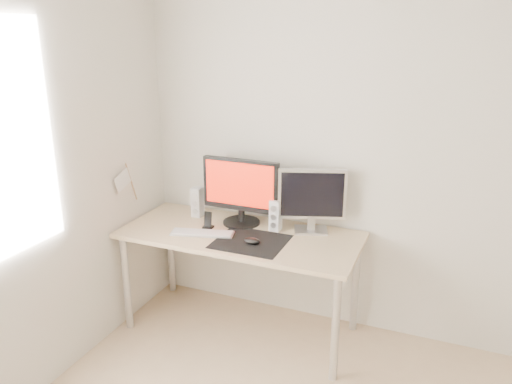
% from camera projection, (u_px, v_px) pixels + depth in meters
% --- Properties ---
extents(wall_back, '(3.50, 0.00, 3.50)m').
position_uv_depth(wall_back, '(397.00, 158.00, 3.16)').
color(wall_back, silver).
rests_on(wall_back, ground).
extents(mousepad, '(0.45, 0.40, 0.00)m').
position_uv_depth(mousepad, '(251.00, 242.00, 3.20)').
color(mousepad, black).
rests_on(mousepad, desk).
extents(mouse, '(0.11, 0.06, 0.04)m').
position_uv_depth(mouse, '(252.00, 241.00, 3.16)').
color(mouse, black).
rests_on(mouse, mousepad).
extents(desk, '(1.60, 0.70, 0.73)m').
position_uv_depth(desk, '(240.00, 244.00, 3.36)').
color(desk, '#D1B587').
rests_on(desk, ground).
extents(main_monitor, '(0.55, 0.26, 0.47)m').
position_uv_depth(main_monitor, '(241.00, 189.00, 3.42)').
color(main_monitor, black).
rests_on(main_monitor, desk).
extents(second_monitor, '(0.44, 0.22, 0.43)m').
position_uv_depth(second_monitor, '(312.00, 197.00, 3.29)').
color(second_monitor, silver).
rests_on(second_monitor, desk).
extents(speaker_left, '(0.07, 0.08, 0.22)m').
position_uv_depth(speaker_left, '(197.00, 202.00, 3.61)').
color(speaker_left, silver).
rests_on(speaker_left, desk).
extents(speaker_right, '(0.07, 0.08, 0.22)m').
position_uv_depth(speaker_right, '(275.00, 215.00, 3.35)').
color(speaker_right, white).
rests_on(speaker_right, desk).
extents(keyboard, '(0.44, 0.22, 0.02)m').
position_uv_depth(keyboard, '(202.00, 233.00, 3.32)').
color(keyboard, '#BCBCBE').
rests_on(keyboard, desk).
extents(phone_dock, '(0.07, 0.06, 0.12)m').
position_uv_depth(phone_dock, '(208.00, 223.00, 3.41)').
color(phone_dock, black).
rests_on(phone_dock, desk).
extents(pennant, '(0.01, 0.23, 0.29)m').
position_uv_depth(pennant, '(126.00, 180.00, 3.40)').
color(pennant, '#A57F54').
rests_on(pennant, wall_left).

